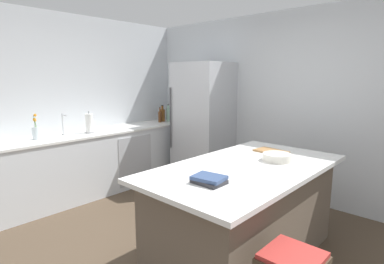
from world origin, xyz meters
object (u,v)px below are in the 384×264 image
refrigerator (203,124)px  sink_faucet (63,124)px  cookbook_stack (209,180)px  paper_towel_roll (89,124)px  gin_bottle (168,114)px  kitchen_island (245,211)px  mixing_bowl (277,157)px  flower_vase (36,132)px  syrup_bottle (160,116)px  whiskey_bottle (162,115)px  cutting_board (271,151)px  hot_sauce_bottle (172,116)px

refrigerator → sink_faucet: (-0.93, -1.85, 0.11)m
cookbook_stack → refrigerator: bearing=131.9°
sink_faucet → paper_towel_roll: 0.35m
gin_bottle → kitchen_island: bearing=-28.8°
kitchen_island → cookbook_stack: cookbook_stack is taller
paper_towel_roll → mixing_bowl: size_ratio=1.14×
flower_vase → syrup_bottle: size_ratio=1.24×
refrigerator → mixing_bowl: refrigerator is taller
sink_faucet → whiskey_bottle: size_ratio=1.03×
paper_towel_roll → sink_faucet: bearing=-105.1°
sink_faucet → mixing_bowl: size_ratio=1.09×
gin_bottle → sink_faucet: bearing=-91.6°
syrup_bottle → cutting_board: size_ratio=0.76×
kitchen_island → paper_towel_roll: size_ratio=6.48×
sink_faucet → paper_towel_roll: paper_towel_roll is taller
cookbook_stack → mixing_bowl: 0.94m
sink_faucet → cutting_board: bearing=23.7°
gin_bottle → mixing_bowl: (2.70, -1.07, -0.10)m
paper_towel_roll → whiskey_bottle: bearing=93.7°
hot_sauce_bottle → refrigerator: bearing=-9.4°
kitchen_island → paper_towel_roll: (-2.54, -0.15, 0.59)m
paper_towel_roll → whiskey_bottle: 1.48m
kitchen_island → whiskey_bottle: 3.00m
kitchen_island → cutting_board: size_ratio=5.69×
kitchen_island → gin_bottle: 3.00m
cutting_board → mixing_bowl: bearing=-52.8°
sink_faucet → flower_vase: (0.03, -0.38, -0.06)m
paper_towel_roll → cookbook_stack: bearing=-9.7°
flower_vase → cookbook_stack: size_ratio=1.26×
gin_bottle → syrup_bottle: 0.19m
cutting_board → gin_bottle: bearing=162.4°
kitchen_island → syrup_bottle: syrup_bottle is taller
cookbook_stack → cutting_board: size_ratio=0.74×
refrigerator → cookbook_stack: 2.63m
gin_bottle → cookbook_stack: bearing=-37.4°
flower_vase → paper_towel_roll: (0.06, 0.71, 0.03)m
kitchen_island → hot_sauce_bottle: 3.05m
whiskey_bottle → syrup_bottle: bearing=-66.0°
hot_sauce_bottle → flower_vase: bearing=-90.1°
hot_sauce_bottle → gin_bottle: gin_bottle is taller
refrigerator → whiskey_bottle: (-0.93, -0.04, 0.07)m
syrup_bottle → cookbook_stack: 3.21m
flower_vase → cookbook_stack: (2.65, 0.27, -0.08)m
paper_towel_roll → hot_sauce_bottle: paper_towel_roll is taller
paper_towel_roll → syrup_bottle: (-0.05, 1.38, -0.03)m
sink_faucet → mixing_bowl: bearing=16.8°
flower_vase → whiskey_bottle: 2.19m
refrigerator → syrup_bottle: (-0.89, -0.13, 0.06)m
kitchen_island → cutting_board: bearing=98.1°
syrup_bottle → cookbook_stack: bearing=-34.6°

